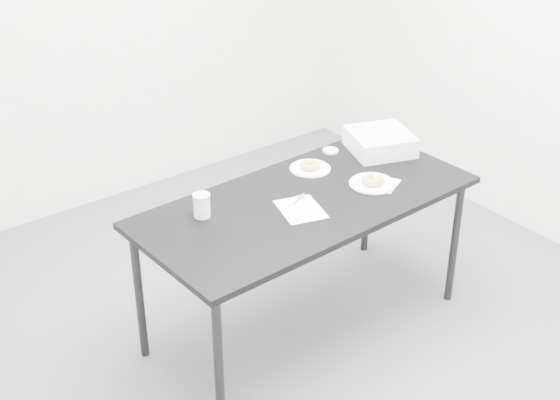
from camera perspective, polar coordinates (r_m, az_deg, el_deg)
floor at (r=4.17m, az=-0.04°, el=-10.31°), size 4.00×4.00×0.00m
wall_back at (r=5.14m, az=-14.11°, el=13.55°), size 4.00×0.02×2.70m
wall_right at (r=4.89m, az=19.36°, el=12.06°), size 0.02×4.00×2.70m
table at (r=3.88m, az=1.93°, el=-0.68°), size 1.74×0.86×0.78m
scorecard at (r=3.76m, az=1.52°, el=-0.68°), size 0.26×0.29×0.00m
logo_patch at (r=3.87m, az=1.55°, el=0.23°), size 0.05×0.05×0.00m
pen at (r=3.85m, az=1.42°, el=0.12°), size 0.11×0.06×0.01m
napkin at (r=4.03m, az=7.37°, el=1.21°), size 0.22×0.22×0.00m
plate_near at (r=4.01m, az=6.78°, el=1.20°), size 0.24×0.24×0.01m
donut_near at (r=4.00m, az=6.79°, el=1.48°), size 0.14×0.14×0.04m
plate_far at (r=4.15m, az=2.22°, el=2.32°), size 0.22×0.22×0.01m
donut_far at (r=4.14m, az=2.22°, el=2.57°), size 0.11×0.11×0.03m
coffee_cup at (r=3.69m, az=-5.74°, el=-0.39°), size 0.08×0.08×0.12m
cup_lid at (r=4.34m, az=3.72°, el=3.63°), size 0.09×0.09×0.01m
bakery_box at (r=4.36m, az=7.33°, el=4.26°), size 0.41×0.41×0.11m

